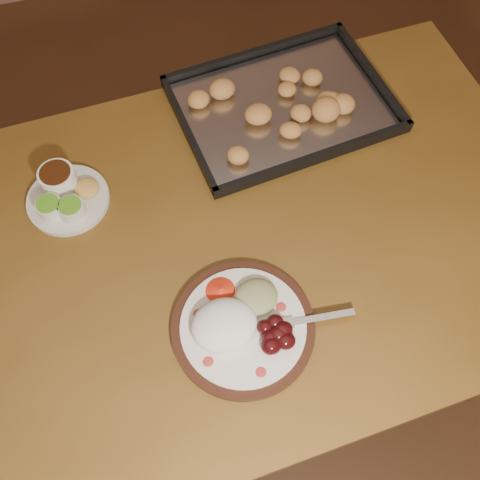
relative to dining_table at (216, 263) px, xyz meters
name	(u,v)px	position (x,y,z in m)	size (l,w,h in m)	color
ground	(189,382)	(-0.14, -0.08, -0.65)	(4.00, 4.00, 0.00)	#532C1C
dining_table	(216,263)	(0.00, 0.00, 0.00)	(1.55, 0.98, 0.75)	brown
dinner_plate	(241,324)	(0.00, -0.19, 0.12)	(0.35, 0.27, 0.06)	black
condiment_saucer	(65,195)	(-0.28, 0.19, 0.12)	(0.18, 0.18, 0.06)	beige
baking_tray	(282,103)	(0.25, 0.31, 0.11)	(0.53, 0.42, 0.05)	black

